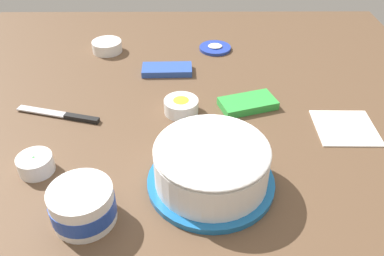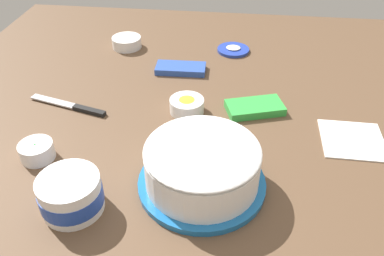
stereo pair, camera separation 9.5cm
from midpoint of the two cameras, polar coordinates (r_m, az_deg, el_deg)
The scene contains 11 objects.
ground_plane at distance 1.03m, azimuth 2.00°, elevation 1.17°, with size 1.54×1.54×0.00m, color brown.
frosted_cake at distance 0.82m, azimuth 4.80°, elevation -5.72°, with size 0.27×0.27×0.11m.
frosting_tub at distance 0.80m, azimuth -13.90°, elevation -9.35°, with size 0.12×0.12×0.08m.
frosting_tub_lid at distance 1.39m, azimuth 7.97°, elevation 11.10°, with size 0.11×0.11×0.02m.
spreading_knife at distance 1.11m, azimuth -14.31°, elevation 2.95°, with size 0.23×0.08×0.01m.
sprinkle_bowl_rainbow at distance 1.41m, azimuth -7.49°, elevation 12.16°, with size 0.10×0.10×0.04m.
sprinkle_bowl_yellow at distance 1.05m, azimuth 1.82°, elevation 3.29°, with size 0.09×0.09×0.04m.
sprinkle_bowl_green at distance 0.95m, azimuth -18.93°, elevation -3.18°, with size 0.08×0.08×0.04m.
candy_box_lower at distance 1.08m, azimuth 11.55°, elevation 2.81°, with size 0.15×0.08×0.02m, color green.
candy_box_upper at distance 1.25m, azimuth 0.55°, elevation 8.53°, with size 0.15×0.07×0.02m, color #2D51B2.
paper_napkin at distance 1.06m, azimuth 24.61°, elevation -1.61°, with size 0.15×0.15×0.01m, color white.
Camera 2 is at (0.11, -0.83, 0.61)m, focal length 36.92 mm.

